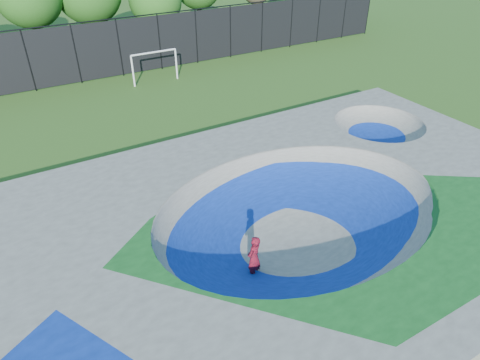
% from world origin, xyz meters
% --- Properties ---
extents(ground, '(120.00, 120.00, 0.00)m').
position_xyz_m(ground, '(0.00, 0.00, 0.00)').
color(ground, '#2E5617').
rests_on(ground, ground).
extents(skate_deck, '(22.00, 14.00, 1.50)m').
position_xyz_m(skate_deck, '(0.00, 0.00, 0.75)').
color(skate_deck, gray).
rests_on(skate_deck, ground).
extents(skater, '(0.72, 0.62, 1.67)m').
position_xyz_m(skater, '(-2.54, -0.89, 0.84)').
color(skater, red).
rests_on(skater, ground).
extents(skateboard, '(0.79, 0.56, 0.05)m').
position_xyz_m(skateboard, '(-2.54, -0.89, 0.03)').
color(skateboard, black).
rests_on(skateboard, ground).
extents(soccer_goal, '(3.29, 0.12, 2.17)m').
position_xyz_m(soccer_goal, '(1.55, 18.43, 1.51)').
color(soccer_goal, white).
rests_on(soccer_goal, ground).
extents(fence, '(48.09, 0.09, 4.04)m').
position_xyz_m(fence, '(0.00, 21.00, 2.10)').
color(fence, black).
rests_on(fence, ground).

